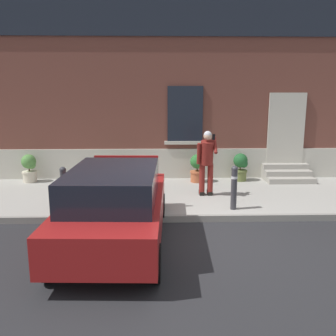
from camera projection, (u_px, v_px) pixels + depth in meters
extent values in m
plane|color=#232326|center=(198.00, 238.00, 7.27)|extent=(80.00, 80.00, 0.00)
cube|color=#99968E|center=(187.00, 195.00, 9.99)|extent=(24.00, 3.60, 0.15)
cube|color=gray|center=(194.00, 218.00, 8.17)|extent=(24.00, 0.12, 0.15)
cube|color=brown|center=(182.00, 64.00, 11.69)|extent=(24.00, 1.40, 7.50)
cube|color=#BCB7A8|center=(183.00, 166.00, 11.64)|extent=(24.00, 0.08, 1.10)
cube|color=black|center=(286.00, 130.00, 11.49)|extent=(1.00, 0.08, 2.10)
cube|color=#BCB7A8|center=(286.00, 129.00, 11.46)|extent=(1.16, 0.06, 2.24)
cube|color=black|center=(185.00, 114.00, 11.29)|extent=(1.10, 0.06, 1.70)
cube|color=#BCB7A8|center=(185.00, 143.00, 11.45)|extent=(1.30, 0.12, 0.10)
cube|color=black|center=(184.00, 11.00, 10.68)|extent=(16.80, 0.06, 1.40)
cube|color=#9E998E|center=(291.00, 181.00, 11.03)|extent=(1.44, 0.32, 0.16)
cube|color=#9E998E|center=(288.00, 176.00, 11.33)|extent=(1.44, 0.32, 0.32)
cube|color=#9E998E|center=(285.00, 171.00, 11.62)|extent=(1.44, 0.32, 0.48)
cube|color=maroon|center=(116.00, 213.00, 6.86)|extent=(1.91, 4.07, 0.64)
cube|color=black|center=(113.00, 184.00, 6.59)|extent=(1.63, 2.46, 0.56)
cube|color=black|center=(129.00, 195.00, 8.87)|extent=(1.67, 0.17, 0.20)
cube|color=yellow|center=(128.00, 188.00, 8.84)|extent=(0.52, 0.04, 0.12)
cube|color=#B21414|center=(97.00, 177.00, 8.79)|extent=(0.16, 0.05, 0.18)
cube|color=#B21414|center=(159.00, 177.00, 8.77)|extent=(0.16, 0.05, 0.18)
cube|color=maroon|center=(127.00, 168.00, 8.47)|extent=(1.49, 0.12, 0.60)
cylinder|color=black|center=(51.00, 263.00, 5.56)|extent=(0.22, 0.61, 0.60)
cylinder|color=black|center=(154.00, 263.00, 5.54)|extent=(0.22, 0.61, 0.60)
cylinder|color=black|center=(91.00, 206.00, 8.30)|extent=(0.22, 0.61, 0.60)
cylinder|color=black|center=(160.00, 207.00, 8.28)|extent=(0.22, 0.61, 0.60)
cylinder|color=#333338|center=(234.00, 190.00, 8.49)|extent=(0.14, 0.14, 0.95)
sphere|color=#333338|center=(235.00, 169.00, 8.39)|extent=(0.15, 0.15, 0.15)
cylinder|color=silver|center=(234.00, 177.00, 8.43)|extent=(0.15, 0.15, 0.06)
cylinder|color=#333338|center=(64.00, 191.00, 8.38)|extent=(0.14, 0.14, 0.95)
sphere|color=#333338|center=(63.00, 170.00, 8.28)|extent=(0.15, 0.15, 0.15)
cylinder|color=silver|center=(63.00, 178.00, 8.32)|extent=(0.15, 0.15, 0.06)
cylinder|color=maroon|center=(202.00, 179.00, 9.66)|extent=(0.15, 0.15, 0.82)
cube|color=black|center=(201.00, 193.00, 9.80)|extent=(0.12, 0.28, 0.10)
cylinder|color=maroon|center=(210.00, 179.00, 9.67)|extent=(0.15, 0.15, 0.82)
cube|color=black|center=(210.00, 193.00, 9.81)|extent=(0.12, 0.28, 0.10)
cylinder|color=maroon|center=(207.00, 153.00, 9.46)|extent=(0.34, 0.45, 0.67)
sphere|color=tan|center=(208.00, 136.00, 9.29)|extent=(0.22, 0.22, 0.22)
sphere|color=silver|center=(208.00, 135.00, 9.28)|extent=(0.21, 0.21, 0.21)
cylinder|color=maroon|center=(199.00, 154.00, 9.41)|extent=(0.09, 0.19, 0.57)
cylinder|color=maroon|center=(215.00, 145.00, 9.38)|extent=(0.09, 0.41, 0.42)
cube|color=black|center=(214.00, 137.00, 9.28)|extent=(0.07, 0.02, 0.15)
cylinder|color=beige|center=(30.00, 176.00, 11.17)|extent=(0.40, 0.40, 0.34)
cylinder|color=beige|center=(29.00, 172.00, 11.14)|extent=(0.44, 0.44, 0.05)
cylinder|color=#47331E|center=(29.00, 167.00, 11.11)|extent=(0.04, 0.04, 0.24)
sphere|color=#4C843D|center=(29.00, 161.00, 11.07)|extent=(0.44, 0.44, 0.44)
sphere|color=#4C843D|center=(32.00, 165.00, 11.05)|extent=(0.24, 0.24, 0.24)
cylinder|color=#2D2D30|center=(113.00, 178.00, 10.97)|extent=(0.40, 0.40, 0.34)
cylinder|color=#2D2D30|center=(113.00, 174.00, 10.94)|extent=(0.44, 0.44, 0.05)
cylinder|color=#47331E|center=(112.00, 169.00, 10.91)|extent=(0.04, 0.04, 0.24)
sphere|color=#387F33|center=(112.00, 163.00, 10.87)|extent=(0.44, 0.44, 0.44)
sphere|color=#387F33|center=(115.00, 166.00, 10.84)|extent=(0.24, 0.24, 0.24)
cylinder|color=#B25B38|center=(197.00, 176.00, 11.18)|extent=(0.40, 0.40, 0.34)
cylinder|color=#B25B38|center=(197.00, 172.00, 11.15)|extent=(0.44, 0.44, 0.05)
cylinder|color=#47331E|center=(197.00, 167.00, 11.12)|extent=(0.04, 0.04, 0.24)
sphere|color=#286B2D|center=(197.00, 161.00, 11.08)|extent=(0.44, 0.44, 0.44)
sphere|color=#286B2D|center=(201.00, 165.00, 11.06)|extent=(0.24, 0.24, 0.24)
cylinder|color=#606B38|center=(240.00, 175.00, 11.34)|extent=(0.40, 0.40, 0.34)
cylinder|color=#606B38|center=(240.00, 171.00, 11.31)|extent=(0.44, 0.44, 0.05)
cylinder|color=#47331E|center=(240.00, 166.00, 11.28)|extent=(0.04, 0.04, 0.24)
sphere|color=#1E5628|center=(240.00, 160.00, 11.24)|extent=(0.44, 0.44, 0.44)
sphere|color=#1E5628|center=(244.00, 164.00, 11.22)|extent=(0.24, 0.24, 0.24)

